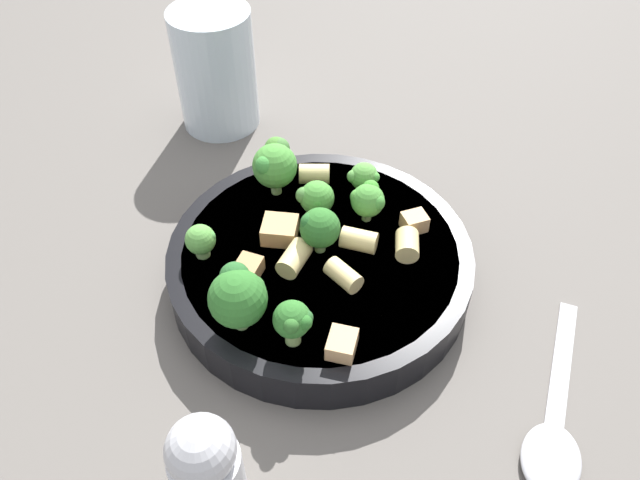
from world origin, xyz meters
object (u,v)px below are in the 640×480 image
(rigatoni_4, at_px, (359,244))
(rigatoni_0, at_px, (294,258))
(broccoli_floret_3, at_px, (368,200))
(broccoli_floret_6, at_px, (363,177))
(drinking_glass, at_px, (217,77))
(pepper_shaker, at_px, (209,478))
(broccoli_floret_2, at_px, (319,230))
(broccoli_floret_7, at_px, (275,163))
(rigatoni_1, at_px, (343,275))
(chicken_chunk_0, at_px, (280,230))
(chicken_chunk_2, at_px, (414,222))
(chicken_chunk_3, at_px, (249,268))
(rigatoni_3, at_px, (313,174))
(broccoli_floret_5, at_px, (238,295))
(rigatoni_2, at_px, (407,245))
(chicken_chunk_1, at_px, (342,344))
(broccoli_floret_1, at_px, (316,198))
(broccoli_floret_4, at_px, (202,239))
(spoon, at_px, (554,431))
(broccoli_floret_0, at_px, (293,321))

(rigatoni_4, bearing_deg, rigatoni_0, -166.25)
(broccoli_floret_3, height_order, broccoli_floret_6, broccoli_floret_3)
(drinking_glass, xyz_separation_m, pepper_shaker, (0.02, -0.39, 0.00))
(broccoli_floret_2, relative_size, broccoli_floret_7, 0.83)
(rigatoni_1, height_order, rigatoni_4, rigatoni_4)
(rigatoni_1, height_order, chicken_chunk_0, same)
(broccoli_floret_6, distance_m, chicken_chunk_2, 0.06)
(chicken_chunk_2, relative_size, chicken_chunk_3, 1.03)
(rigatoni_3, height_order, pepper_shaker, pepper_shaker)
(rigatoni_4, bearing_deg, chicken_chunk_0, 162.23)
(broccoli_floret_5, distance_m, pepper_shaker, 0.11)
(broccoli_floret_2, xyz_separation_m, rigatoni_2, (0.06, -0.01, -0.01))
(broccoli_floret_6, xyz_separation_m, chicken_chunk_1, (-0.03, -0.15, -0.01))
(chicken_chunk_2, bearing_deg, chicken_chunk_3, -162.86)
(broccoli_floret_1, height_order, broccoli_floret_4, broccoli_floret_1)
(rigatoni_4, bearing_deg, broccoli_floret_1, 125.77)
(broccoli_floret_1, xyz_separation_m, broccoli_floret_6, (0.04, 0.02, -0.00))
(broccoli_floret_7, xyz_separation_m, rigatoni_2, (0.09, -0.08, -0.02))
(broccoli_floret_7, bearing_deg, drinking_glass, 110.48)
(chicken_chunk_3, bearing_deg, chicken_chunk_0, 57.62)
(broccoli_floret_3, distance_m, chicken_chunk_0, 0.07)
(chicken_chunk_2, height_order, drinking_glass, drinking_glass)
(rigatoni_2, bearing_deg, rigatoni_0, -174.39)
(rigatoni_0, height_order, rigatoni_3, same)
(broccoli_floret_1, height_order, rigatoni_4, broccoli_floret_1)
(broccoli_floret_1, bearing_deg, chicken_chunk_0, -140.94)
(rigatoni_1, xyz_separation_m, chicken_chunk_2, (0.06, 0.05, -0.00))
(broccoli_floret_1, bearing_deg, rigatoni_3, 89.52)
(spoon, bearing_deg, chicken_chunk_3, 148.17)
(rigatoni_1, xyz_separation_m, pepper_shaker, (-0.08, -0.14, 0.01))
(broccoli_floret_4, xyz_separation_m, chicken_chunk_1, (0.09, -0.09, -0.01))
(rigatoni_3, xyz_separation_m, chicken_chunk_1, (0.01, -0.17, -0.00))
(rigatoni_1, distance_m, chicken_chunk_0, 0.06)
(broccoli_floret_0, height_order, chicken_chunk_0, broccoli_floret_0)
(broccoli_floret_4, bearing_deg, rigatoni_4, -2.35)
(broccoli_floret_2, height_order, broccoli_floret_3, broccoli_floret_2)
(broccoli_floret_4, distance_m, broccoli_floret_7, 0.09)
(broccoli_floret_5, height_order, broccoli_floret_7, broccoli_floret_5)
(rigatoni_3, bearing_deg, chicken_chunk_1, -86.77)
(broccoli_floret_3, height_order, rigatoni_3, broccoli_floret_3)
(rigatoni_0, bearing_deg, broccoli_floret_6, 53.37)
(rigatoni_2, xyz_separation_m, pepper_shaker, (-0.13, -0.17, 0.01))
(broccoli_floret_2, height_order, chicken_chunk_0, broccoli_floret_2)
(broccoli_floret_7, height_order, chicken_chunk_2, broccoli_floret_7)
(broccoli_floret_6, distance_m, drinking_glass, 0.20)
(rigatoni_2, relative_size, chicken_chunk_1, 1.06)
(broccoli_floret_1, relative_size, broccoli_floret_5, 0.65)
(broccoli_floret_7, xyz_separation_m, rigatoni_0, (0.01, -0.08, -0.02))
(broccoli_floret_2, distance_m, broccoli_floret_6, 0.07)
(drinking_glass, bearing_deg, chicken_chunk_0, -74.10)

